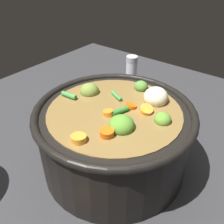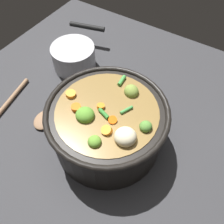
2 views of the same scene
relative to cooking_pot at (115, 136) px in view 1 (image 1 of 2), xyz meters
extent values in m
plane|color=#2D2D30|center=(0.00, 0.00, -0.07)|extent=(1.10, 1.10, 0.00)
cylinder|color=black|center=(0.00, 0.00, -0.01)|extent=(0.29, 0.29, 0.13)
torus|color=black|center=(0.00, 0.00, 0.06)|extent=(0.30, 0.30, 0.01)
cylinder|color=olive|center=(0.00, 0.00, 0.00)|extent=(0.25, 0.25, 0.13)
ellipsoid|color=#619730|center=(-0.09, -0.02, 0.06)|extent=(0.04, 0.04, 0.02)
ellipsoid|color=#528736|center=(0.01, -0.10, 0.07)|extent=(0.04, 0.04, 0.02)
ellipsoid|color=olive|center=(0.08, -0.02, 0.06)|extent=(0.05, 0.05, 0.03)
ellipsoid|color=#58942E|center=(-0.04, 0.03, 0.07)|extent=(0.05, 0.05, 0.03)
cylinder|color=orange|center=(-0.01, 0.10, 0.06)|extent=(0.03, 0.03, 0.02)
cylinder|color=orange|center=(-0.02, -0.03, 0.06)|extent=(0.03, 0.03, 0.02)
cylinder|color=orange|center=(0.01, 0.02, 0.06)|extent=(0.02, 0.02, 0.02)
cylinder|color=#DA5F11|center=(-0.03, 0.06, 0.06)|extent=(0.03, 0.03, 0.02)
cylinder|color=orange|center=(-0.05, -0.03, 0.06)|extent=(0.03, 0.03, 0.02)
ellipsoid|color=beige|center=(-0.04, -0.07, 0.07)|extent=(0.06, 0.06, 0.04)
cylinder|color=#307D2E|center=(-0.01, 0.01, 0.07)|extent=(0.02, 0.03, 0.01)
cylinder|color=#3E8C40|center=(0.02, -0.04, 0.06)|extent=(0.03, 0.02, 0.01)
cylinder|color=#408F3F|center=(0.10, 0.02, 0.07)|extent=(0.03, 0.01, 0.01)
cylinder|color=silver|center=(0.18, -0.33, -0.04)|extent=(0.04, 0.04, 0.08)
cylinder|color=#B7B7BC|center=(0.18, -0.33, 0.01)|extent=(0.04, 0.04, 0.02)
camera|label=1|loc=(-0.23, 0.30, 0.31)|focal=39.86mm
camera|label=2|loc=(-0.28, -0.19, 0.51)|focal=38.47mm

